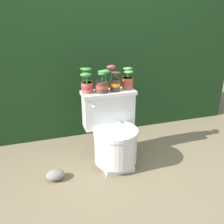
# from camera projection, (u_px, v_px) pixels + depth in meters

# --- Properties ---
(ground_plane) EXTENTS (12.00, 12.00, 0.00)m
(ground_plane) POSITION_uv_depth(u_px,v_px,m) (120.00, 163.00, 2.34)
(ground_plane) COLOR #75664C
(hedge_backdrop) EXTENTS (3.31, 0.69, 1.75)m
(hedge_backdrop) POSITION_uv_depth(u_px,v_px,m) (92.00, 52.00, 2.90)
(hedge_backdrop) COLOR #193819
(hedge_backdrop) RESTS_ON ground
(toilet) EXTENTS (0.49, 0.51, 0.65)m
(toilet) POSITION_uv_depth(u_px,v_px,m) (113.00, 133.00, 2.26)
(toilet) COLOR silver
(toilet) RESTS_ON ground
(potted_plant_left) EXTENTS (0.12, 0.12, 0.23)m
(potted_plant_left) POSITION_uv_depth(u_px,v_px,m) (87.00, 84.00, 2.17)
(potted_plant_left) COLOR #9E5638
(potted_plant_left) RESTS_ON toilet
(potted_plant_midleft) EXTENTS (0.13, 0.12, 0.21)m
(potted_plant_midleft) POSITION_uv_depth(u_px,v_px,m) (102.00, 84.00, 2.19)
(potted_plant_midleft) COLOR #47382D
(potted_plant_midleft) RESTS_ON toilet
(potted_plant_middle) EXTENTS (0.13, 0.09, 0.24)m
(potted_plant_middle) POSITION_uv_depth(u_px,v_px,m) (115.00, 82.00, 2.23)
(potted_plant_middle) COLOR #47382D
(potted_plant_middle) RESTS_ON toilet
(potted_plant_midright) EXTENTS (0.10, 0.11, 0.20)m
(potted_plant_midright) POSITION_uv_depth(u_px,v_px,m) (128.00, 80.00, 2.29)
(potted_plant_midright) COLOR #9E5638
(potted_plant_midright) RESTS_ON toilet
(garden_stone) EXTENTS (0.15, 0.12, 0.08)m
(garden_stone) POSITION_uv_depth(u_px,v_px,m) (55.00, 175.00, 2.10)
(garden_stone) COLOR gray
(garden_stone) RESTS_ON ground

